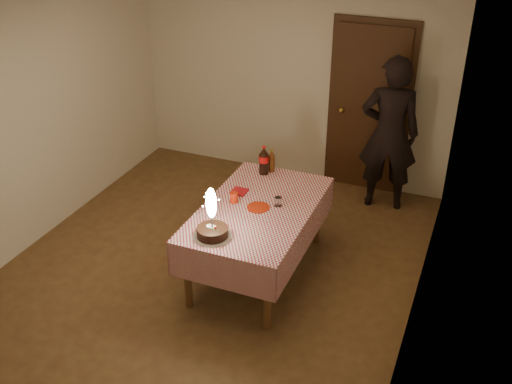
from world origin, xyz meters
TOP-DOWN VIEW (x-y plane):
  - ground at (0.00, 0.00)m, footprint 4.00×4.50m
  - room_shell at (0.03, 0.08)m, footprint 4.04×4.54m
  - dining_table at (0.46, 0.01)m, footprint 1.02×1.72m
  - birthday_cake at (0.28, -0.61)m, footprint 0.35×0.35m
  - red_plate at (0.47, 0.00)m, footprint 0.22×0.22m
  - red_cup at (0.21, 0.01)m, footprint 0.08×0.08m
  - clear_cup at (0.63, 0.11)m, footprint 0.07×0.07m
  - napkin_stack at (0.18, 0.21)m, footprint 0.15×0.15m
  - cola_bottle at (0.25, 0.69)m, footprint 0.10×0.10m
  - amber_bottle_left at (0.31, 0.77)m, footprint 0.06×0.06m
  - photographer at (1.33, 1.85)m, footprint 0.74×0.56m

SIDE VIEW (x-z plane):
  - ground at x=0.00m, z-range -0.01..0.01m
  - dining_table at x=0.46m, z-range 0.28..1.04m
  - red_plate at x=0.47m, z-range 0.76..0.77m
  - napkin_stack at x=0.18m, z-range 0.76..0.78m
  - clear_cup at x=0.63m, z-range 0.76..0.85m
  - red_cup at x=0.21m, z-range 0.76..0.86m
  - birthday_cake at x=0.28m, z-range 0.63..1.12m
  - amber_bottle_left at x=0.31m, z-range 0.75..1.00m
  - cola_bottle at x=0.25m, z-range 0.75..1.07m
  - photographer at x=1.33m, z-range 0.00..1.84m
  - room_shell at x=0.03m, z-range 0.34..2.96m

